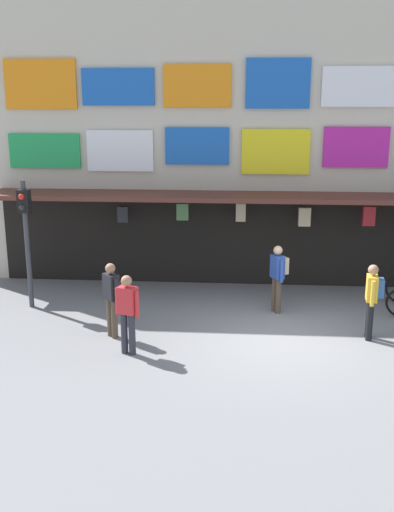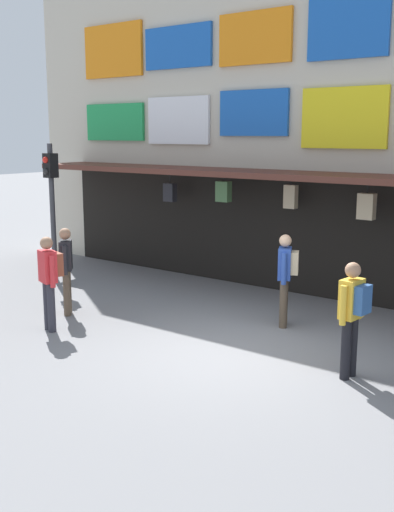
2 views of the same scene
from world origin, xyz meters
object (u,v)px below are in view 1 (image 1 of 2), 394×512
pedestrian_in_black (111,296)px  traffic_light_near (26,224)px  pedestrian_in_yellow (372,296)px  pedestrian_in_white (278,274)px  pedestrian_in_red (128,308)px

pedestrian_in_black → traffic_light_near: bearing=144.6°
pedestrian_in_yellow → pedestrian_in_white: bearing=141.2°
traffic_light_near → pedestrian_in_red: bearing=-40.9°
pedestrian_in_white → traffic_light_near: bearing=-179.0°
traffic_light_near → pedestrian_in_black: (2.46, -1.75, -1.19)m
traffic_light_near → pedestrian_in_yellow: size_ratio=1.90×
pedestrian_in_red → pedestrian_in_yellow: (5.10, 1.15, 0.00)m
pedestrian_in_black → pedestrian_in_yellow: same height
traffic_light_near → pedestrian_in_yellow: (8.09, -1.44, -1.16)m
pedestrian_in_white → pedestrian_in_yellow: 2.47m
pedestrian_in_black → pedestrian_in_yellow: 5.63m
pedestrian_in_red → pedestrian_in_black: bearing=122.1°
traffic_light_near → pedestrian_in_black: bearing=-35.4°
pedestrian_in_red → pedestrian_in_yellow: 5.23m
pedestrian_in_black → pedestrian_in_yellow: size_ratio=1.00×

